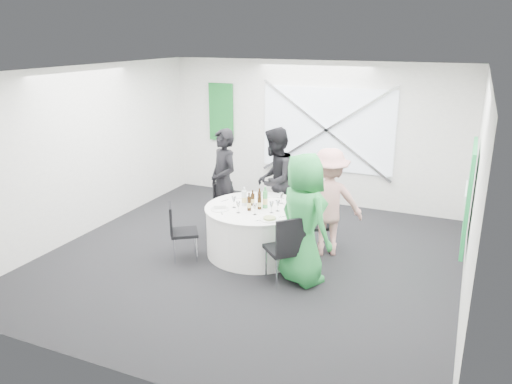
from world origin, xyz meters
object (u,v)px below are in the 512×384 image
at_px(chair_front_right, 287,245).
at_px(clear_water_bottle, 244,198).
at_px(person_woman_pink, 328,202).
at_px(banquet_table, 256,230).
at_px(chair_front_left, 179,228).
at_px(chair_back, 292,202).
at_px(person_man_back, 275,180).
at_px(green_water_bottle, 265,200).
at_px(chair_back_left, 226,204).
at_px(person_woman_green, 303,219).
at_px(chair_back_right, 325,220).
at_px(person_man_back_left, 224,182).

distance_m(chair_front_right, clear_water_bottle, 1.28).
bearing_deg(person_woman_pink, banquet_table, 0.00).
distance_m(chair_front_left, person_woman_pink, 2.29).
distance_m(chair_back, person_man_back, 0.48).
bearing_deg(green_water_bottle, person_man_back, 103.24).
xyz_separation_m(banquet_table, chair_back_left, (-0.84, 0.63, 0.11)).
relative_size(chair_back_left, chair_front_right, 0.85).
bearing_deg(banquet_table, clear_water_bottle, -178.09).
bearing_deg(chair_back, banquet_table, -90.00).
height_order(chair_front_right, person_woman_green, person_woman_green).
bearing_deg(chair_front_right, person_woman_pink, -145.10).
height_order(person_woman_green, clear_water_bottle, person_woman_green).
xyz_separation_m(chair_back_left, chair_front_left, (-0.13, -1.30, 0.02)).
relative_size(banquet_table, person_woman_green, 0.86).
xyz_separation_m(chair_back_right, person_woman_pink, (0.06, -0.11, 0.35)).
relative_size(person_woman_pink, green_water_bottle, 5.11).
xyz_separation_m(chair_back_left, person_man_back_left, (-0.02, -0.02, 0.41)).
bearing_deg(person_man_back_left, person_man_back, 62.04).
bearing_deg(chair_back_left, person_woman_green, -87.34).
height_order(chair_back_right, green_water_bottle, green_water_bottle).
bearing_deg(green_water_bottle, person_woman_pink, 26.52).
distance_m(green_water_bottle, clear_water_bottle, 0.34).
bearing_deg(banquet_table, green_water_bottle, 8.76).
xyz_separation_m(person_woman_green, clear_water_bottle, (-1.14, 0.58, -0.03)).
distance_m(chair_front_left, person_man_back_left, 1.34).
xyz_separation_m(banquet_table, chair_front_left, (-0.97, -0.67, 0.13)).
height_order(chair_front_right, person_man_back, person_man_back).
bearing_deg(banquet_table, chair_front_right, -44.65).
bearing_deg(chair_front_right, banquet_table, -90.00).
relative_size(chair_back, person_man_back_left, 0.51).
relative_size(chair_back_right, person_man_back, 0.46).
bearing_deg(person_woman_green, banquet_table, -0.00).
xyz_separation_m(chair_back_right, chair_front_left, (-1.91, -1.23, 0.02)).
distance_m(person_man_back_left, person_man_back, 0.86).
bearing_deg(person_man_back_left, chair_front_left, -59.71).
relative_size(chair_back, chair_back_right, 1.09).
height_order(chair_front_right, clear_water_bottle, clear_water_bottle).
height_order(banquet_table, clear_water_bottle, clear_water_bottle).
distance_m(person_man_back, person_woman_green, 1.89).
bearing_deg(clear_water_bottle, green_water_bottle, 4.81).
relative_size(chair_back_left, person_woman_pink, 0.50).
xyz_separation_m(chair_back_left, clear_water_bottle, (0.65, -0.64, 0.38)).
distance_m(banquet_table, clear_water_bottle, 0.53).
distance_m(banquet_table, chair_back_left, 1.06).
height_order(chair_front_left, green_water_bottle, green_water_bottle).
height_order(chair_back_right, person_woman_green, person_woman_green).
relative_size(person_man_back, person_woman_green, 0.99).
height_order(chair_back, person_woman_green, person_woman_green).
relative_size(chair_front_left, person_woman_pink, 0.53).
xyz_separation_m(person_man_back, person_woman_green, (1.04, -1.58, 0.00)).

